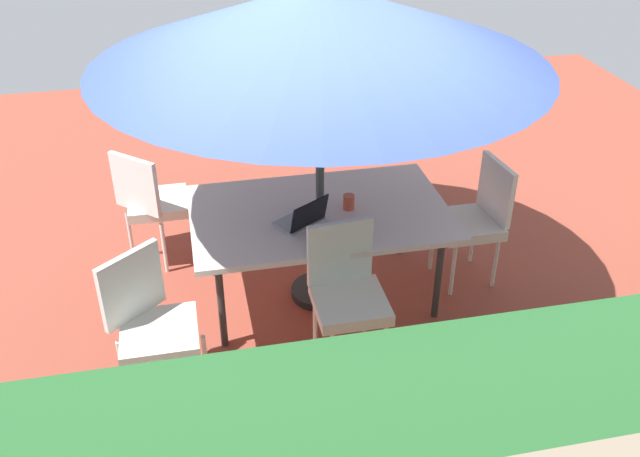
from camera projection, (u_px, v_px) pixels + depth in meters
name	position (u px, v px, depth m)	size (l,w,h in m)	color
ground_plane	(320.00, 295.00, 5.35)	(10.00, 10.00, 0.02)	brown
dining_table	(320.00, 217.00, 4.98)	(1.84, 1.16, 0.74)	silver
patio_umbrella	(320.00, 25.00, 4.26)	(2.92, 2.92, 2.31)	#4C4C4C
chair_north	(347.00, 290.00, 4.46)	(0.47, 0.48, 0.98)	silver
chair_southeast	(152.00, 200.00, 5.48)	(0.59, 0.59, 0.98)	silver
chair_northeast	(152.00, 322.00, 4.19)	(0.58, 0.58, 0.98)	silver
chair_west	(475.00, 216.00, 5.26)	(0.48, 0.47, 0.98)	silver
laptop	(303.00, 219.00, 4.77)	(0.40, 0.38, 0.21)	gray
cup	(349.00, 202.00, 4.95)	(0.08, 0.08, 0.11)	#CC4C33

